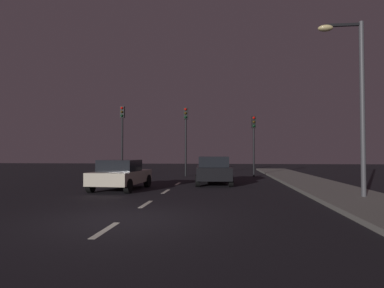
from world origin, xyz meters
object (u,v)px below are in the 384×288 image
object	(u,v)px
car_stopped_ahead	(213,170)
traffic_signal_center	(186,128)
street_lamp_right	(355,92)
car_adjacent_lane	(121,174)
traffic_signal_left	(122,127)
traffic_signal_right	(254,134)

from	to	relation	value
car_stopped_ahead	traffic_signal_center	bearing A→B (deg)	110.36
street_lamp_right	traffic_signal_center	bearing A→B (deg)	122.75
traffic_signal_center	car_stopped_ahead	bearing A→B (deg)	-69.64
traffic_signal_center	car_adjacent_lane	distance (m)	10.23
traffic_signal_left	car_stopped_ahead	world-z (taller)	traffic_signal_left
car_stopped_ahead	street_lamp_right	size ratio (longest dim) A/B	0.65
traffic_signal_left	car_adjacent_lane	bearing A→B (deg)	-72.46
traffic_signal_center	traffic_signal_right	distance (m)	5.16
traffic_signal_center	car_adjacent_lane	world-z (taller)	traffic_signal_center
car_stopped_ahead	car_adjacent_lane	distance (m)	5.44
car_adjacent_lane	street_lamp_right	world-z (taller)	street_lamp_right
traffic_signal_right	car_adjacent_lane	xyz separation A→B (m)	(-7.12, -9.60, -2.48)
street_lamp_right	traffic_signal_right	bearing A→B (deg)	102.48
traffic_signal_center	car_adjacent_lane	xyz separation A→B (m)	(-1.97, -9.60, -2.94)
car_adjacent_lane	street_lamp_right	bearing A→B (deg)	-14.76
traffic_signal_left	traffic_signal_right	size ratio (longest dim) A/B	1.19
car_stopped_ahead	street_lamp_right	world-z (taller)	street_lamp_right
car_stopped_ahead	street_lamp_right	xyz separation A→B (m)	(5.52, -5.93, 3.25)
traffic_signal_right	street_lamp_right	size ratio (longest dim) A/B	0.68
traffic_signal_center	traffic_signal_right	xyz separation A→B (m)	(5.14, -0.00, -0.46)
car_adjacent_lane	street_lamp_right	xyz separation A→B (m)	(9.81, -2.59, 3.31)
car_stopped_ahead	car_adjacent_lane	bearing A→B (deg)	-142.15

